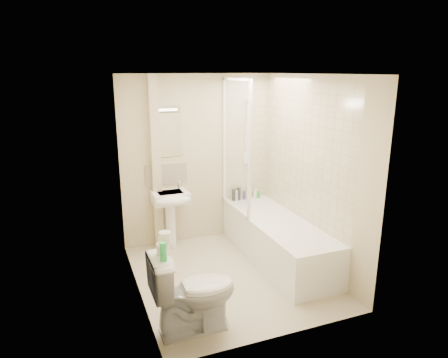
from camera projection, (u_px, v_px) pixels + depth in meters
name	position (u px, v px, depth m)	size (l,w,h in m)	color
floor	(230.00, 275.00, 4.91)	(2.50, 2.50, 0.00)	beige
wall_back	(198.00, 160.00, 5.72)	(2.20, 0.02, 2.40)	beige
wall_left	(134.00, 192.00, 4.21)	(0.02, 2.50, 2.40)	beige
wall_right	(312.00, 173.00, 4.98)	(0.02, 2.50, 2.40)	beige
ceiling	(231.00, 74.00, 4.28)	(2.20, 2.50, 0.02)	white
tile_back	(246.00, 141.00, 5.91)	(0.70, 0.01, 1.75)	beige
tile_right	(304.00, 152.00, 5.09)	(0.01, 2.10, 1.75)	beige
pipe_boxing	(156.00, 164.00, 5.45)	(0.12, 0.12, 2.40)	beige
splashback	(166.00, 174.00, 5.59)	(0.60, 0.01, 0.30)	beige
mirror	(165.00, 135.00, 5.44)	(0.46, 0.01, 0.60)	white
strip_light	(164.00, 108.00, 5.33)	(0.42, 0.07, 0.07)	silver
bathtub	(277.00, 239.00, 5.27)	(0.70, 2.10, 0.55)	white
shower_screen	(236.00, 146.00, 5.39)	(0.04, 0.92, 1.80)	white
shower_fixture	(247.00, 133.00, 5.84)	(0.10, 0.16, 0.99)	white
pedestal_sink	(171.00, 204.00, 5.48)	(0.49, 0.46, 0.94)	white
bottle_black_a	(234.00, 195.00, 5.97)	(0.06, 0.06, 0.17)	black
bottle_white_a	(236.00, 195.00, 5.98)	(0.06, 0.06, 0.16)	silver
bottle_black_b	(238.00, 194.00, 5.99)	(0.06, 0.06, 0.19)	black
bottle_blue	(244.00, 195.00, 6.03)	(0.05, 0.05, 0.13)	navy
bottle_cream	(250.00, 193.00, 6.06)	(0.06, 0.06, 0.18)	beige
bottle_white_b	(255.00, 193.00, 6.10)	(0.05, 0.05, 0.14)	white
bottle_green	(258.00, 195.00, 6.12)	(0.06, 0.06, 0.09)	green
toilet	(194.00, 291.00, 3.79)	(0.81, 0.46, 0.82)	white
toilet_roll_lower	(163.00, 249.00, 3.62)	(0.12, 0.12, 0.10)	white
toilet_roll_upper	(165.00, 238.00, 3.60)	(0.11, 0.11, 0.11)	white
green_bottle	(163.00, 252.00, 3.48)	(0.06, 0.06, 0.17)	#29C758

